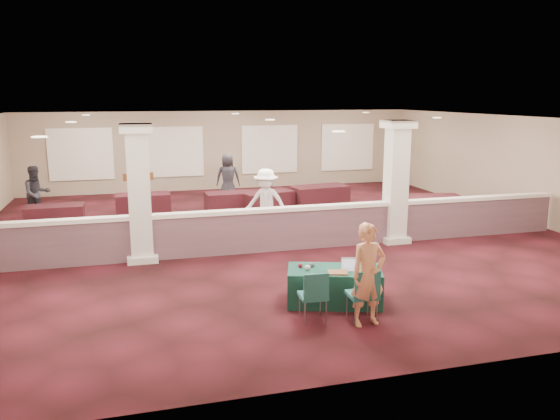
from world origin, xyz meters
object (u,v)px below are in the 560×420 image
object	(u,v)px
near_table	(334,286)
woman	(368,275)
conf_chair_side	(314,292)
far_table_back_center	(232,203)
attendee_d	(228,178)
far_table_front_center	(267,202)
conf_chair_main	(364,291)
attendee_b	(266,203)
attendee_a	(37,194)
far_table_back_left	(143,204)
far_table_back_right	(319,197)
far_table_front_left	(55,216)
far_table_front_right	(428,209)
attendee_c	(400,192)

from	to	relation	value
near_table	woman	bearing A→B (deg)	-61.35
near_table	woman	xyz separation A→B (m)	(0.20, -1.04, 0.55)
conf_chair_side	far_table_back_center	bearing A→B (deg)	92.09
attendee_d	far_table_front_center	bearing A→B (deg)	125.57
conf_chair_main	attendee_b	bearing A→B (deg)	93.56
attendee_d	near_table	bearing A→B (deg)	103.33
attendee_a	far_table_back_center	bearing A→B (deg)	-31.39
conf_chair_main	woman	xyz separation A→B (m)	(0.03, -0.07, 0.32)
conf_chair_side	woman	size ratio (longest dim) A/B	0.52
attendee_d	far_table_back_center	bearing A→B (deg)	95.79
far_table_back_left	far_table_back_right	world-z (taller)	far_table_back_right
near_table	conf_chair_side	xyz separation A→B (m)	(-0.65, -0.74, 0.21)
near_table	woman	distance (m)	1.20
near_table	far_table_front_center	world-z (taller)	far_table_front_center
far_table_front_center	far_table_back_left	xyz separation A→B (m)	(-3.98, 0.67, -0.00)
far_table_front_left	far_table_front_center	bearing A→B (deg)	3.62
far_table_front_right	far_table_back_right	distance (m)	3.83
woman	far_table_front_left	xyz separation A→B (m)	(-5.99, 8.84, -0.55)
far_table_front_right	attendee_d	world-z (taller)	attendee_d
far_table_front_center	attendee_a	size ratio (longest dim) A/B	1.01
far_table_back_center	attendee_d	bearing A→B (deg)	83.46
woman	attendee_b	xyz separation A→B (m)	(-0.22, 6.26, 0.05)
attendee_a	attendee_b	bearing A→B (deg)	-57.02
far_table_back_right	attendee_a	size ratio (longest dim) A/B	1.11
woman	far_table_front_center	bearing A→B (deg)	79.56
near_table	attendee_d	bearing A→B (deg)	108.91
far_table_front_center	far_table_back_center	world-z (taller)	far_table_front_center
conf_chair_side	attendee_c	world-z (taller)	attendee_c
attendee_c	far_table_back_left	bearing A→B (deg)	136.04
near_table	attendee_b	world-z (taller)	attendee_b
far_table_front_center	far_table_back_right	size ratio (longest dim) A/B	0.91
far_table_front_center	attendee_c	size ratio (longest dim) A/B	1.14
conf_chair_side	attendee_a	distance (m)	11.16
far_table_front_right	attendee_c	xyz separation A→B (m)	(-0.34, 1.20, 0.35)
attendee_b	attendee_c	size ratio (longest dim) A/B	1.23
conf_chair_side	attendee_d	distance (m)	11.11
attendee_a	attendee_c	distance (m)	11.42
far_table_front_left	attendee_c	xyz separation A→B (m)	(10.61, -1.09, 0.43)
near_table	far_table_front_left	xyz separation A→B (m)	(-5.79, 7.80, -0.00)
conf_chair_side	far_table_front_left	xyz separation A→B (m)	(-5.14, 8.54, -0.21)
conf_chair_main	far_table_back_right	xyz separation A→B (m)	(2.49, 9.39, -0.18)
woman	far_table_front_left	size ratio (longest dim) A/B	1.09
far_table_back_center	attendee_a	size ratio (longest dim) A/B	0.99
far_table_front_left	attendee_d	world-z (taller)	attendee_d
conf_chair_side	far_table_back_left	distance (m)	9.97
woman	far_table_front_center	distance (m)	9.29
far_table_front_center	attendee_b	xyz separation A→B (m)	(-0.76, -3.00, 0.58)
conf_chair_side	far_table_front_center	bearing A→B (deg)	84.82
far_table_front_left	attendee_b	distance (m)	6.35
attendee_b	far_table_front_right	bearing A→B (deg)	35.79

